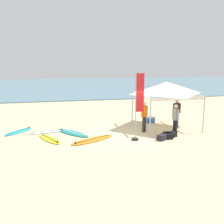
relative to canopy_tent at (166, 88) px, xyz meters
The scene contains 16 objects.
ground_plane 3.76m from the canopy_tent, 156.95° to the right, with size 80.00×80.00×0.00m, color beige.
sea 30.04m from the canopy_tent, 95.13° to the left, with size 80.00×36.00×0.10m, color #568499.
canopy_tent is the anchor object (origin of this frame).
surfboard_yellow 7.24m from the canopy_tent, behind, with size 1.44×2.15×0.19m.
surfboard_teal 6.03m from the canopy_tent, behind, with size 2.00×2.41×0.19m.
surfboard_white 7.33m from the canopy_tent, behind, with size 2.13×0.87×0.19m.
surfboard_cyan 8.85m from the canopy_tent, behind, with size 1.64×1.85×0.19m.
surfboard_orange 5.47m from the canopy_tent, 160.72° to the right, with size 2.58×1.86×0.19m.
person_black 1.56m from the canopy_tent, ahead, with size 0.54×0.28×1.71m.
person_grey 2.31m from the canopy_tent, 98.01° to the right, with size 0.24×0.55×1.71m.
person_orange 2.21m from the canopy_tent, 157.04° to the right, with size 0.44×0.40×1.71m.
banner_flag 3.29m from the canopy_tent, 139.93° to the right, with size 0.60×0.36×3.40m.
gear_bag_near_tent 3.06m from the canopy_tent, 104.79° to the right, with size 0.60×0.32×0.28m, color black.
gear_bag_by_pole 3.20m from the canopy_tent, 110.47° to the right, with size 0.60×0.32×0.28m, color black.
gear_bag_on_sand 3.46m from the canopy_tent, 116.73° to the right, with size 0.60×0.32×0.28m, color #232328.
cooler_box 2.58m from the canopy_tent, 107.19° to the left, with size 0.50×0.36×0.39m.
Camera 1 is at (-3.79, -12.69, 3.85)m, focal length 40.70 mm.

